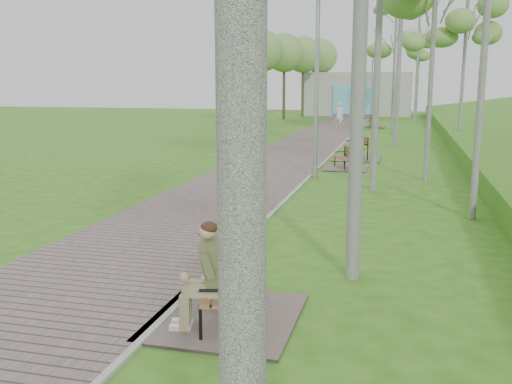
# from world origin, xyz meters

# --- Properties ---
(walkway) EXTENTS (3.50, 67.00, 0.04)m
(walkway) POSITION_xyz_m (-1.75, 21.50, 0.02)
(walkway) COLOR #61554F
(walkway) RESTS_ON ground
(kerb) EXTENTS (0.10, 67.00, 0.05)m
(kerb) POSITION_xyz_m (0.00, 21.50, 0.03)
(kerb) COLOR #999993
(kerb) RESTS_ON ground
(building_north) EXTENTS (10.00, 5.20, 4.00)m
(building_north) POSITION_xyz_m (-1.50, 50.97, 1.99)
(building_north) COLOR #9E9E99
(building_north) RESTS_ON ground
(bench_main) EXTENTS (1.85, 2.05, 1.61)m
(bench_main) POSITION_xyz_m (0.67, 1.91, 0.45)
(bench_main) COLOR #61554F
(bench_main) RESTS_ON ground
(bench_second) EXTENTS (1.54, 1.71, 0.94)m
(bench_second) POSITION_xyz_m (0.92, 15.71, 0.17)
(bench_second) COLOR #61554F
(bench_second) RESTS_ON ground
(bench_third) EXTENTS (1.90, 2.11, 1.16)m
(bench_third) POSITION_xyz_m (1.11, 18.51, 0.22)
(bench_third) COLOR #61554F
(bench_third) RESTS_ON ground
(bench_far) EXTENTS (1.82, 2.02, 1.12)m
(bench_far) POSITION_xyz_m (0.69, 35.84, 0.21)
(bench_far) COLOR #61554F
(bench_far) RESTS_ON ground
(lamp_post_near) EXTENTS (0.22, 0.22, 5.76)m
(lamp_post_near) POSITION_xyz_m (0.07, 6.12, 2.69)
(lamp_post_near) COLOR #9B9EA3
(lamp_post_near) RESTS_ON ground
(lamp_post_second) EXTENTS (0.23, 0.23, 5.93)m
(lamp_post_second) POSITION_xyz_m (0.17, 13.58, 2.77)
(lamp_post_second) COLOR #9B9EA3
(lamp_post_second) RESTS_ON ground
(lamp_post_third) EXTENTS (0.18, 0.18, 4.55)m
(lamp_post_third) POSITION_xyz_m (0.10, 33.88, 2.12)
(lamp_post_third) COLOR #9B9EA3
(lamp_post_third) RESTS_ON ground
(lamp_post_far) EXTENTS (0.19, 0.19, 5.02)m
(lamp_post_far) POSITION_xyz_m (0.05, 46.84, 2.35)
(lamp_post_far) COLOR #9B9EA3
(lamp_post_far) RESTS_ON ground
(pedestrian_near) EXTENTS (0.77, 0.65, 1.79)m
(pedestrian_near) POSITION_xyz_m (-1.38, 34.44, 0.89)
(pedestrian_near) COLOR white
(pedestrian_near) RESTS_ON ground
(birch_far_a) EXTENTS (2.22, 2.22, 7.26)m
(birch_far_a) POSITION_xyz_m (5.51, 24.14, 5.70)
(birch_far_a) COLOR silver
(birch_far_a) RESTS_ON ground
(birch_far_b) EXTENTS (2.34, 2.34, 7.58)m
(birch_far_b) POSITION_xyz_m (2.22, 30.41, 5.96)
(birch_far_b) COLOR silver
(birch_far_b) RESTS_ON ground
(birch_distant_a) EXTENTS (2.38, 2.38, 9.34)m
(birch_distant_a) POSITION_xyz_m (3.67, 39.35, 7.33)
(birch_distant_a) COLOR silver
(birch_distant_a) RESTS_ON ground
(birch_distant_b) EXTENTS (2.54, 2.54, 7.91)m
(birch_distant_b) POSITION_xyz_m (3.92, 48.21, 6.21)
(birch_distant_b) COLOR silver
(birch_distant_b) RESTS_ON ground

